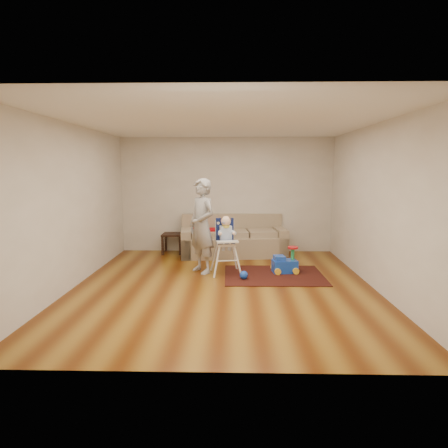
{
  "coord_description": "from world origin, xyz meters",
  "views": [
    {
      "loc": [
        0.16,
        -6.13,
        1.95
      ],
      "look_at": [
        0.0,
        0.4,
        1.0
      ],
      "focal_mm": 30.0,
      "sensor_mm": 36.0,
      "label": 1
    }
  ],
  "objects_px": {
    "sofa": "(233,236)",
    "adult": "(202,226)",
    "high_chair": "(226,246)",
    "side_table": "(173,243)",
    "ride_on_toy": "(285,259)",
    "toy_ball": "(244,275)"
  },
  "relations": [
    {
      "from": "sofa",
      "to": "adult",
      "type": "distance_m",
      "value": 1.64
    },
    {
      "from": "toy_ball",
      "to": "high_chair",
      "type": "bearing_deg",
      "value": 129.12
    },
    {
      "from": "high_chair",
      "to": "adult",
      "type": "xyz_separation_m",
      "value": [
        -0.46,
        0.09,
        0.36
      ]
    },
    {
      "from": "ride_on_toy",
      "to": "toy_ball",
      "type": "distance_m",
      "value": 0.93
    },
    {
      "from": "adult",
      "to": "ride_on_toy",
      "type": "bearing_deg",
      "value": 49.13
    },
    {
      "from": "sofa",
      "to": "toy_ball",
      "type": "height_order",
      "value": "sofa"
    },
    {
      "from": "side_table",
      "to": "high_chair",
      "type": "relative_size",
      "value": 0.42
    },
    {
      "from": "ride_on_toy",
      "to": "adult",
      "type": "height_order",
      "value": "adult"
    },
    {
      "from": "sofa",
      "to": "toy_ball",
      "type": "bearing_deg",
      "value": -90.47
    },
    {
      "from": "side_table",
      "to": "high_chair",
      "type": "height_order",
      "value": "high_chair"
    },
    {
      "from": "high_chair",
      "to": "sofa",
      "type": "bearing_deg",
      "value": 75.58
    },
    {
      "from": "sofa",
      "to": "ride_on_toy",
      "type": "bearing_deg",
      "value": -62.66
    },
    {
      "from": "ride_on_toy",
      "to": "side_table",
      "type": "bearing_deg",
      "value": 137.31
    },
    {
      "from": "ride_on_toy",
      "to": "adult",
      "type": "relative_size",
      "value": 0.28
    },
    {
      "from": "ride_on_toy",
      "to": "toy_ball",
      "type": "xyz_separation_m",
      "value": [
        -0.79,
        -0.47,
        -0.17
      ]
    },
    {
      "from": "side_table",
      "to": "ride_on_toy",
      "type": "xyz_separation_m",
      "value": [
        2.4,
        -1.67,
        0.03
      ]
    },
    {
      "from": "sofa",
      "to": "toy_ball",
      "type": "xyz_separation_m",
      "value": [
        0.19,
        -1.95,
        -0.37
      ]
    },
    {
      "from": "toy_ball",
      "to": "adult",
      "type": "relative_size",
      "value": 0.08
    },
    {
      "from": "sofa",
      "to": "toy_ball",
      "type": "distance_m",
      "value": 2.0
    },
    {
      "from": "sofa",
      "to": "adult",
      "type": "relative_size",
      "value": 1.37
    },
    {
      "from": "side_table",
      "to": "sofa",
      "type": "bearing_deg",
      "value": -7.32
    },
    {
      "from": "side_table",
      "to": "adult",
      "type": "bearing_deg",
      "value": -63.23
    }
  ]
}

